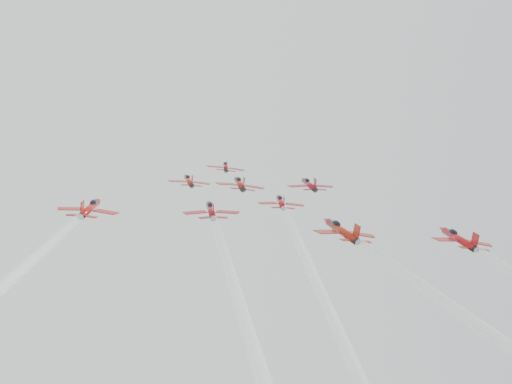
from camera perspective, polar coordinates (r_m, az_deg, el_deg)
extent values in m
cylinder|color=#A10F10|center=(151.87, -2.72, 2.22)|extent=(1.07, 8.35, 6.75)
cone|color=#A10F10|center=(157.68, -2.94, 2.59)|extent=(1.07, 2.34, 2.14)
cone|color=black|center=(146.55, -2.49, 1.87)|extent=(1.07, 1.57, 1.55)
ellipsoid|color=black|center=(153.98, -2.78, 2.54)|extent=(0.97, 2.22, 1.99)
cube|color=#A10F10|center=(150.82, -3.67, 2.24)|extent=(3.95, 2.51, 1.14)
cube|color=#A10F10|center=(151.46, -1.71, 2.07)|extent=(3.95, 2.51, 1.14)
cube|color=#A10F10|center=(147.51, -2.49, 2.39)|extent=(0.12, 2.57, 2.60)
cube|color=#A10F10|center=(147.34, -3.06, 1.98)|extent=(1.90, 1.24, 0.65)
cube|color=#A10F10|center=(147.68, -2.01, 1.89)|extent=(1.90, 1.24, 0.65)
cylinder|color=#AD2210|center=(129.57, -5.99, 0.97)|extent=(1.00, 7.83, 6.33)
cone|color=#AD2210|center=(135.01, -6.11, 1.42)|extent=(1.00, 2.20, 2.01)
cone|color=black|center=(124.58, -5.87, 0.52)|extent=(1.00, 1.48, 1.46)
ellipsoid|color=black|center=(131.54, -6.02, 1.34)|extent=(0.91, 2.09, 1.87)
cube|color=#AD2210|center=(128.72, -7.06, 0.98)|extent=(3.71, 2.36, 1.07)
cube|color=#AD2210|center=(129.05, -4.89, 0.80)|extent=(3.71, 2.36, 1.07)
cube|color=#AD2210|center=(125.44, -5.85, 1.11)|extent=(0.11, 2.41, 2.44)
cube|color=#AD2210|center=(125.39, -6.47, 0.66)|extent=(1.78, 1.16, 0.61)
cube|color=#AD2210|center=(125.56, -5.32, 0.56)|extent=(1.78, 1.16, 0.61)
cylinder|color=maroon|center=(131.98, -1.45, 0.69)|extent=(1.19, 9.30, 7.51)
cone|color=maroon|center=(138.40, -1.80, 1.22)|extent=(1.19, 2.61, 2.39)
cone|color=black|center=(126.10, -1.10, 0.15)|extent=(1.19, 1.75, 1.73)
ellipsoid|color=black|center=(134.30, -1.56, 1.12)|extent=(1.08, 2.48, 2.22)
cube|color=maroon|center=(130.75, -2.67, 0.70)|extent=(4.40, 2.80, 1.27)
cube|color=maroon|center=(131.61, -0.16, 0.49)|extent=(4.40, 2.80, 1.27)
cube|color=maroon|center=(127.12, -1.12, 0.84)|extent=(0.13, 2.86, 2.90)
cube|color=maroon|center=(126.93, -1.84, 0.31)|extent=(2.11, 1.38, 0.73)
cube|color=maroon|center=(127.39, -0.50, 0.20)|extent=(2.11, 1.38, 0.73)
cylinder|color=maroon|center=(141.39, 4.78, 0.63)|extent=(1.19, 9.30, 7.51)
cone|color=maroon|center=(147.68, 4.19, 1.13)|extent=(1.19, 2.61, 2.39)
cone|color=black|center=(135.64, 5.37, 0.12)|extent=(1.19, 1.75, 1.73)
ellipsoid|color=black|center=(143.67, 4.58, 1.03)|extent=(1.08, 2.48, 2.22)
cube|color=maroon|center=(139.87, 3.71, 0.64)|extent=(4.40, 2.80, 1.27)
cube|color=maroon|center=(141.34, 6.00, 0.43)|extent=(4.40, 2.80, 1.27)
cube|color=maroon|center=(136.65, 5.31, 0.76)|extent=(0.13, 2.86, 2.90)
cube|color=maroon|center=(136.28, 4.65, 0.27)|extent=(2.11, 1.38, 0.73)
cube|color=maroon|center=(137.07, 5.87, 0.16)|extent=(2.11, 1.38, 0.73)
cylinder|color=#AB1013|center=(118.68, 2.23, -0.95)|extent=(1.01, 7.92, 6.40)
cone|color=#AB1013|center=(124.06, 1.74, -0.37)|extent=(1.01, 2.22, 2.03)
cone|color=black|center=(113.76, 2.72, -1.53)|extent=(1.01, 1.49, 1.47)
ellipsoid|color=black|center=(120.61, 2.06, -0.51)|extent=(0.92, 2.11, 1.89)
cube|color=#AB1013|center=(117.48, 1.11, -0.96)|extent=(3.75, 2.38, 1.08)
cube|color=#AB1013|center=(118.54, 3.46, -1.15)|extent=(3.75, 2.38, 1.08)
cube|color=#AB1013|center=(114.59, 2.68, -0.87)|extent=(0.11, 2.43, 2.47)
cube|color=#AB1013|center=(114.36, 2.00, -1.37)|extent=(1.80, 1.18, 0.62)
cube|color=#AB1013|center=(114.93, 3.25, -1.47)|extent=(1.80, 1.18, 0.62)
cylinder|color=white|center=(75.06, 9.09, -8.96)|extent=(1.29, 66.51, 51.39)
cylinder|color=#AA1510|center=(100.64, -14.59, -1.46)|extent=(1.08, 8.48, 6.86)
cone|color=#AA1510|center=(106.47, -14.27, -0.71)|extent=(1.08, 2.38, 2.18)
cone|color=black|center=(95.31, -14.91, -2.23)|extent=(1.08, 1.60, 1.58)
ellipsoid|color=black|center=(102.73, -14.45, -0.90)|extent=(0.99, 2.26, 2.02)
cube|color=#AA1510|center=(100.14, -16.15, -1.46)|extent=(4.02, 2.55, 1.16)
cube|color=#AA1510|center=(99.72, -13.11, -1.72)|extent=(4.02, 2.55, 1.16)
cube|color=#AA1510|center=(96.17, -14.79, -1.37)|extent=(0.12, 2.61, 2.64)
cube|color=#AA1510|center=(96.39, -15.66, -2.01)|extent=(1.93, 1.26, 0.66)
cube|color=#AA1510|center=(96.16, -14.03, -2.15)|extent=(1.93, 1.26, 0.66)
cylinder|color=white|center=(53.51, -19.98, -14.03)|extent=(1.38, 71.24, 55.05)
cylinder|color=maroon|center=(105.82, -4.01, -1.68)|extent=(1.09, 8.54, 6.90)
cone|color=maroon|center=(111.69, -4.27, -0.95)|extent=(1.09, 2.40, 2.19)
cone|color=black|center=(100.44, -3.75, -2.42)|extent=(1.09, 1.61, 1.59)
ellipsoid|color=black|center=(107.92, -4.09, -1.14)|extent=(0.99, 2.28, 2.04)
cube|color=maroon|center=(104.81, -5.43, -1.69)|extent=(4.04, 2.57, 1.17)
cube|color=maroon|center=(105.37, -2.53, -1.92)|extent=(4.04, 2.57, 1.17)
cube|color=maroon|center=(101.32, -3.74, -1.61)|extent=(0.12, 2.63, 2.66)
cube|color=maroon|center=(101.26, -4.58, -2.22)|extent=(1.94, 1.27, 0.67)
cube|color=maroon|center=(101.56, -3.02, -2.35)|extent=(1.94, 1.27, 0.67)
cylinder|color=white|center=(58.20, 0.26, -13.50)|extent=(1.39, 71.74, 55.43)
cylinder|color=#9D1D0E|center=(103.29, 7.66, -3.48)|extent=(1.22, 9.54, 7.71)
cone|color=#9D1D0E|center=(109.56, 6.68, -2.55)|extent=(1.22, 2.68, 2.45)
cone|color=black|center=(97.59, 8.68, -4.44)|extent=(1.22, 1.80, 1.78)
ellipsoid|color=black|center=(105.52, 7.32, -2.82)|extent=(1.11, 2.54, 2.27)
cube|color=#9D1D0E|center=(101.61, 6.19, -3.53)|extent=(4.51, 2.87, 1.30)
cube|color=#9D1D0E|center=(103.45, 9.37, -3.74)|extent=(4.51, 2.87, 1.30)
cube|color=#9D1D0E|center=(98.49, 8.56, -3.48)|extent=(0.13, 2.93, 2.97)
cube|color=#9D1D0E|center=(98.12, 7.63, -4.20)|extent=(2.17, 1.42, 0.74)
cube|color=#9D1D0E|center=(99.11, 9.34, -4.31)|extent=(2.17, 1.42, 0.74)
cylinder|color=#AB1013|center=(111.64, 17.62, -4.04)|extent=(1.21, 9.44, 7.63)
cone|color=#AB1013|center=(117.43, 16.19, -3.16)|extent=(1.21, 2.65, 2.43)
cone|color=black|center=(106.41, 19.07, -4.93)|extent=(1.21, 1.78, 1.76)
ellipsoid|color=black|center=(113.70, 17.11, -3.43)|extent=(1.10, 2.52, 2.25)
cube|color=#AB1013|center=(109.54, 16.45, -4.11)|extent=(4.47, 2.84, 1.29)
cube|color=#AB1013|center=(112.31, 19.15, -4.26)|extent=(4.47, 2.84, 1.29)
cube|color=#AB1013|center=(107.23, 18.87, -4.06)|extent=(0.13, 2.90, 2.94)
cube|color=#AB1013|center=(106.60, 18.08, -4.73)|extent=(2.15, 1.40, 0.74)
cube|color=#AB1013|center=(108.09, 19.52, -4.80)|extent=(2.15, 1.40, 0.74)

